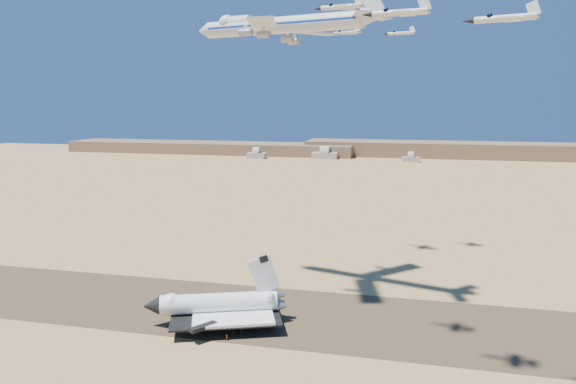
% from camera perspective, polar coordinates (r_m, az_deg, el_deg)
% --- Properties ---
extents(ground, '(1200.00, 1200.00, 0.00)m').
position_cam_1_polar(ground, '(192.20, -3.96, -12.02)').
color(ground, tan).
rests_on(ground, ground).
extents(runway, '(600.00, 50.00, 0.06)m').
position_cam_1_polar(runway, '(192.19, -3.96, -12.01)').
color(runway, '#4E3B27').
rests_on(runway, ground).
extents(ridgeline, '(960.00, 90.00, 18.00)m').
position_cam_1_polar(ridgeline, '(700.43, 14.55, 4.01)').
color(ridgeline, brown).
rests_on(ridgeline, ground).
extents(hangars, '(200.50, 29.50, 30.00)m').
position_cam_1_polar(hangars, '(662.74, 3.33, 3.76)').
color(hangars, '#A19B8E').
rests_on(hangars, ground).
extents(shuttle, '(45.02, 37.21, 21.90)m').
position_cam_1_polar(shuttle, '(181.78, -7.14, -11.37)').
color(shuttle, white).
rests_on(shuttle, runway).
extents(carrier_747, '(72.45, 54.21, 18.09)m').
position_cam_1_polar(carrier_747, '(201.94, -1.31, 16.55)').
color(carrier_747, silver).
extents(crew_a, '(0.53, 0.68, 1.63)m').
position_cam_1_polar(crew_a, '(171.31, -6.22, -14.50)').
color(crew_a, '#BA3B0A').
rests_on(crew_a, runway).
extents(crew_b, '(0.92, 0.98, 1.77)m').
position_cam_1_polar(crew_b, '(176.13, -4.78, -13.76)').
color(crew_b, '#BA3B0A').
rests_on(crew_b, runway).
extents(crew_c, '(1.17, 1.14, 1.84)m').
position_cam_1_polar(crew_c, '(173.71, -5.58, -14.10)').
color(crew_c, '#BA3B0A').
rests_on(crew_c, runway).
extents(chase_jet_a, '(13.92, 7.87, 3.50)m').
position_cam_1_polar(chase_jet_a, '(155.03, 5.32, 18.22)').
color(chase_jet_a, silver).
extents(chase_jet_b, '(15.80, 8.88, 3.96)m').
position_cam_1_polar(chase_jet_b, '(134.37, 11.14, 17.46)').
color(chase_jet_b, silver).
extents(chase_jet_c, '(14.87, 8.74, 3.80)m').
position_cam_1_polar(chase_jet_c, '(125.71, 21.04, 16.16)').
color(chase_jet_c, silver).
extents(chase_jet_d, '(15.52, 9.53, 4.03)m').
position_cam_1_polar(chase_jet_d, '(250.75, 5.85, 15.81)').
color(chase_jet_d, silver).
extents(chase_jet_e, '(14.35, 8.10, 3.61)m').
position_cam_1_polar(chase_jet_e, '(259.25, 11.32, 15.55)').
color(chase_jet_e, silver).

